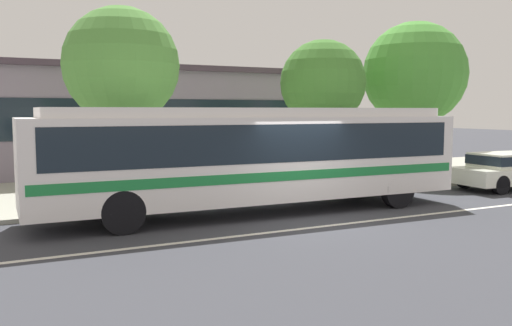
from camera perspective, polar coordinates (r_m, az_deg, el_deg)
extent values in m
plane|color=#383940|center=(13.96, 5.15, -5.98)|extent=(120.00, 120.00, 0.00)
cube|color=#A09F91|center=(20.01, -5.36, -2.32)|extent=(60.00, 8.00, 0.12)
cube|color=silver|center=(13.31, 6.99, -6.56)|extent=(56.00, 0.16, 0.01)
cube|color=white|center=(14.72, -0.14, 0.59)|extent=(11.86, 2.72, 2.18)
cube|color=white|center=(14.67, -0.14, 5.30)|extent=(10.91, 2.41, 0.24)
cube|color=#19232D|center=(14.69, -0.14, 2.29)|extent=(11.15, 2.73, 0.96)
cube|color=#1D7F3C|center=(14.76, -0.14, -0.92)|extent=(11.63, 2.74, 0.24)
cube|color=#19232D|center=(17.99, 16.96, 2.64)|extent=(0.18, 2.13, 1.05)
cylinder|color=black|center=(17.79, 10.12, -1.93)|extent=(1.01, 0.31, 1.00)
cylinder|color=black|center=(16.12, 14.55, -2.79)|extent=(1.01, 0.31, 1.00)
cylinder|color=black|center=(14.72, -15.42, -3.59)|extent=(1.01, 0.31, 1.00)
cylinder|color=black|center=(12.65, -13.70, -5.01)|extent=(1.01, 0.31, 1.00)
cube|color=white|center=(21.23, 24.94, 0.30)|extent=(2.63, 1.75, 0.50)
cube|color=#19232D|center=(21.22, 24.94, 0.37)|extent=(2.68, 1.77, 0.32)
cylinder|color=black|center=(20.93, 20.92, -1.60)|extent=(0.65, 0.26, 0.64)
cylinder|color=black|center=(19.83, 24.13, -2.09)|extent=(0.65, 0.26, 0.64)
cylinder|color=#747053|center=(20.30, 9.87, -0.95)|extent=(0.14, 0.14, 0.81)
cylinder|color=#747053|center=(20.46, 9.90, -0.90)|extent=(0.14, 0.14, 0.81)
cylinder|color=#92469C|center=(20.31, 9.92, 1.09)|extent=(0.48, 0.48, 0.63)
sphere|color=tan|center=(20.28, 9.94, 2.31)|extent=(0.24, 0.24, 0.24)
cylinder|color=#695B55|center=(17.28, -12.51, -2.05)|extent=(0.14, 0.14, 0.85)
cylinder|color=#695B55|center=(17.12, -12.51, -2.12)|extent=(0.14, 0.14, 0.85)
cylinder|color=#455150|center=(17.12, -12.56, 0.37)|extent=(0.41, 0.41, 0.63)
sphere|color=tan|center=(17.08, -12.59, 1.82)|extent=(0.24, 0.24, 0.24)
cylinder|color=#69604C|center=(18.74, 2.84, -1.26)|extent=(0.14, 0.14, 0.90)
cylinder|color=#69604C|center=(18.85, 3.20, -1.22)|extent=(0.14, 0.14, 0.90)
cylinder|color=#45474E|center=(18.72, 3.03, 1.02)|extent=(0.41, 0.41, 0.58)
sphere|color=tan|center=(18.69, 3.04, 2.24)|extent=(0.21, 0.21, 0.21)
cylinder|color=gray|center=(18.73, 10.83, 0.71)|extent=(0.08, 0.08, 2.25)
cube|color=yellow|center=(18.68, 10.88, 3.54)|extent=(0.10, 0.44, 0.56)
cylinder|color=brown|center=(17.87, -13.65, 1.31)|extent=(0.25, 0.25, 2.79)
sphere|color=#4E8939|center=(17.88, -13.85, 9.87)|extent=(3.63, 3.63, 3.63)
cylinder|color=brown|center=(20.92, 6.91, 1.69)|extent=(0.28, 0.28, 2.56)
sphere|color=#417B2E|center=(20.91, 6.99, 8.29)|extent=(3.22, 3.22, 3.22)
cylinder|color=brown|center=(24.03, 16.01, 2.15)|extent=(0.31, 0.31, 2.68)
sphere|color=#4A9537|center=(24.04, 16.19, 8.93)|extent=(4.29, 4.29, 4.29)
cube|color=gray|center=(26.04, -12.71, 4.14)|extent=(14.81, 6.50, 4.44)
cube|color=#19232D|center=(22.88, -10.68, 4.57)|extent=(13.62, 0.04, 1.60)
cube|color=#453542|center=(26.09, -12.82, 9.28)|extent=(15.21, 6.90, 0.24)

